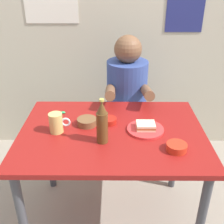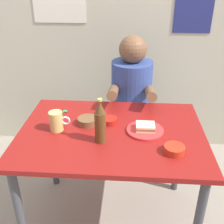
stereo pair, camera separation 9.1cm
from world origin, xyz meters
name	(u,v)px [view 1 (the left image)]	position (x,y,z in m)	size (l,w,h in m)	color
ground_plane	(112,218)	(0.00, 0.00, 0.00)	(6.00, 6.00, 0.00)	gray
wall_back	(113,8)	(0.00, 1.05, 1.30)	(4.40, 0.09, 2.60)	#BCB299
dining_table	(112,144)	(0.00, 0.00, 0.65)	(1.10, 0.80, 0.74)	maroon
stool	(126,131)	(0.12, 0.63, 0.35)	(0.34, 0.34, 0.45)	#4C4C51
person_seated	(127,87)	(0.12, 0.62, 0.77)	(0.33, 0.56, 0.72)	#33478C
plate_orange	(145,129)	(0.20, 0.01, 0.75)	(0.22, 0.22, 0.01)	red
sandwich	(146,126)	(0.20, 0.01, 0.77)	(0.11, 0.09, 0.04)	beige
beer_mug	(56,123)	(-0.32, -0.01, 0.80)	(0.13, 0.08, 0.12)	#D1BC66
beer_bottle	(102,123)	(-0.05, -0.11, 0.86)	(0.06, 0.06, 0.26)	#593819
condiment_bowl_brown	(87,121)	(-0.15, 0.07, 0.76)	(0.12, 0.12, 0.04)	brown
sauce_bowl_chili	(177,147)	(0.34, -0.20, 0.76)	(0.11, 0.11, 0.04)	red
sambal_bowl_red	(109,120)	(-0.02, 0.09, 0.76)	(0.10, 0.10, 0.03)	#B21E14
spoon	(60,114)	(-0.35, 0.20, 0.75)	(0.10, 0.10, 0.01)	#26A559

